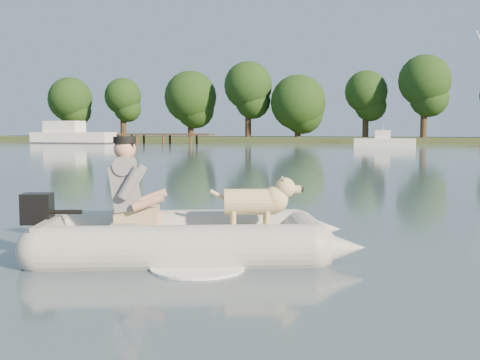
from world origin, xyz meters
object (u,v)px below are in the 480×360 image
(cabin_cruiser, at_px, (74,132))
(motorboat, at_px, (385,136))
(man, at_px, (127,184))
(dog, at_px, (250,206))
(dock, at_px, (132,138))
(dinghy, at_px, (191,200))

(cabin_cruiser, distance_m, motorboat, 32.69)
(man, xyz_separation_m, dog, (1.37, 0.47, -0.28))
(dock, distance_m, man, 57.51)
(dock, xyz_separation_m, motorboat, (26.48, -8.93, 0.42))
(dinghy, bearing_deg, cabin_cruiser, 103.60)
(dock, bearing_deg, dinghy, -63.22)
(dinghy, xyz_separation_m, motorboat, (0.50, 42.55, 0.29))
(dog, xyz_separation_m, cabin_cruiser, (-32.14, 48.95, 0.61))
(man, distance_m, motorboat, 42.76)
(dinghy, distance_m, man, 0.78)
(cabin_cruiser, height_order, motorboat, cabin_cruiser)
(dinghy, distance_m, motorboat, 42.55)
(man, height_order, cabin_cruiser, cabin_cruiser)
(dock, bearing_deg, motorboat, -18.64)
(dinghy, relative_size, man, 4.45)
(cabin_cruiser, bearing_deg, man, -59.66)
(man, xyz_separation_m, cabin_cruiser, (-30.77, 49.42, 0.33))
(man, height_order, dog, man)
(man, bearing_deg, dog, -0.00)
(motorboat, bearing_deg, dog, -87.79)
(dock, height_order, dog, dock)
(dock, xyz_separation_m, dinghy, (25.98, -51.48, 0.12))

